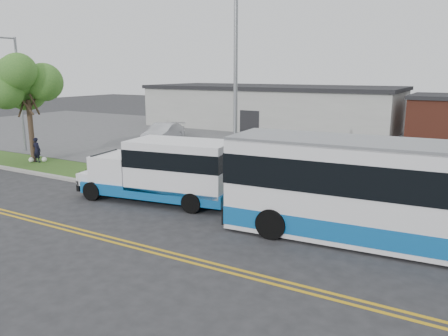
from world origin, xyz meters
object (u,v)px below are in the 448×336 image
Objects in this scene: streetlight_far at (19,90)px; parked_car_b at (168,131)px; streetlight_near at (235,84)px; pedestrian at (37,150)px; tree_west at (26,82)px; shuttle_bus at (167,169)px; parked_car_a at (163,133)px; transit_bus at (413,196)px.

parked_car_b is (5.57, 9.94, -3.76)m from streetlight_far.
streetlight_far is at bearing -131.81° from parked_car_b.
streetlight_near is 15.20m from pedestrian.
streetlight_near is (15.00, -0.47, 0.11)m from tree_west.
tree_west is 0.91× the size of shuttle_bus.
parked_car_b is (-11.09, 14.64, -0.79)m from shuttle_bus.
tree_west is 1.41× the size of parked_car_a.
shuttle_bus is 0.59× the size of transit_bus.
streetlight_far reaches higher than parked_car_b.
streetlight_far is 1.89× the size of parked_car_b.
streetlight_far is at bearing -144.56° from parked_car_a.
transit_bus is (7.89, -2.13, -3.46)m from streetlight_near.
parked_car_b is at bearing 82.65° from tree_west.
streetlight_near is at bearing 160.73° from transit_bus.
parked_car_a is (-12.21, 10.36, -4.33)m from streetlight_near.
pedestrian is at bearing -5.34° from tree_west.
shuttle_bus is 1.80× the size of parked_car_b.
parked_car_a is (2.34, 9.93, 0.02)m from pedestrian.
transit_bus is at bearing -15.09° from streetlight_near.
streetlight_far is at bearing 151.02° from tree_west.
parked_car_b is (1.12, 12.19, -0.18)m from pedestrian.
pedestrian is 12.25m from parked_car_b.
streetlight_far is 17.56m from shuttle_bus.
shuttle_bus is (16.66, -4.71, -2.97)m from streetlight_far.
shuttle_bus is 12.47m from pedestrian.
shuttle_bus is at bearing 175.22° from transit_bus.
parked_car_a is at bearing 139.71° from streetlight_near.
transit_bus reaches higher than parked_car_a.
parked_car_a is at bearing 48.50° from streetlight_far.
parked_car_a reaches higher than parked_car_b.
streetlight_near is 1.94× the size of parked_car_a.
tree_west is 0.86× the size of streetlight_far.
streetlight_far reaches higher than tree_west.
tree_west is 4.26m from pedestrian.
streetlight_far reaches higher than pedestrian.
pedestrian is at bearing -116.33° from parked_car_a.
shuttle_bus reaches higher than parked_car_b.
tree_west is 4.62m from streetlight_far.
parked_car_a is (2.79, 9.88, -4.22)m from tree_west.
pedestrian is at bearing 159.96° from shuttle_bus.
parked_car_b is at bearing 136.78° from streetlight_near.
parked_car_b is at bearing 60.74° from streetlight_far.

